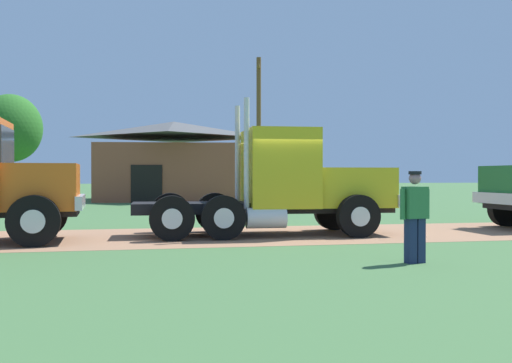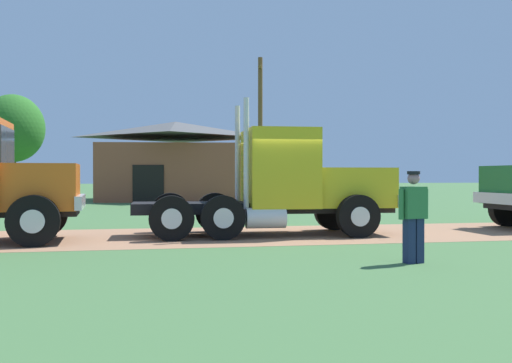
{
  "view_description": "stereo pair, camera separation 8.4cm",
  "coord_description": "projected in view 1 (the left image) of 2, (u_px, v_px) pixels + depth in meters",
  "views": [
    {
      "loc": [
        -4.08,
        -15.33,
        1.59
      ],
      "look_at": [
        -0.84,
        0.74,
        1.42
      ],
      "focal_mm": 41.28,
      "sensor_mm": 36.0,
      "label": 1
    },
    {
      "loc": [
        -4.0,
        -15.35,
        1.59
      ],
      "look_at": [
        -0.84,
        0.74,
        1.42
      ],
      "focal_mm": 41.28,
      "sensor_mm": 36.0,
      "label": 2
    }
  ],
  "objects": [
    {
      "name": "utility_pole_far",
      "position": [
        259.0,
        126.0,
        33.68
      ],
      "size": [
        0.64,
        2.17,
        8.35
      ],
      "color": "brown",
      "rests_on": "ground_plane"
    },
    {
      "name": "tree_mid",
      "position": [
        11.0,
        128.0,
        45.38
      ],
      "size": [
        4.76,
        4.76,
        7.86
      ],
      "color": "#513823",
      "rests_on": "ground_plane"
    },
    {
      "name": "shed_building",
      "position": [
        174.0,
        162.0,
        38.06
      ],
      "size": [
        10.35,
        9.14,
        5.07
      ],
      "color": "brown",
      "rests_on": "ground_plane"
    },
    {
      "name": "ground_plane",
      "position": [
        292.0,
        234.0,
        15.85
      ],
      "size": [
        200.0,
        200.0,
        0.0
      ],
      "primitive_type": "plane",
      "color": "#436C3C"
    },
    {
      "name": "dirt_track",
      "position": [
        292.0,
        234.0,
        15.85
      ],
      "size": [
        120.0,
        5.01,
        0.01
      ],
      "primitive_type": "cube",
      "color": "#9F7152",
      "rests_on": "ground_plane"
    },
    {
      "name": "truck_foreground_white",
      "position": [
        290.0,
        185.0,
        15.83
      ],
      "size": [
        7.06,
        2.75,
        3.54
      ],
      "color": "black",
      "rests_on": "ground_plane"
    },
    {
      "name": "visitor_by_barrel",
      "position": [
        415.0,
        213.0,
        10.67
      ],
      "size": [
        0.61,
        0.33,
        1.67
      ],
      "color": "#33723F",
      "rests_on": "ground_plane"
    }
  ]
}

